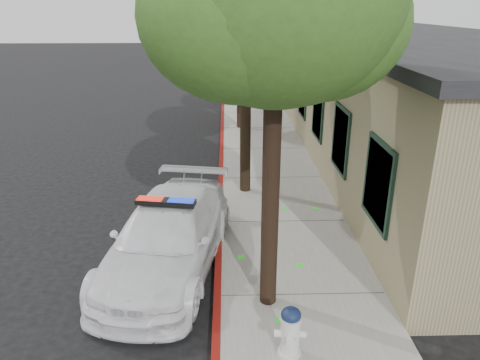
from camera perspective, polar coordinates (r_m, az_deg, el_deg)
name	(u,v)px	position (r m, az deg, el deg)	size (l,w,h in m)	color
ground	(214,302)	(8.60, -3.31, -15.36)	(120.00, 120.00, 0.00)	black
sidewalk	(281,224)	(11.18, 5.32, -5.58)	(3.20, 60.00, 0.15)	gray
red_curb	(220,224)	(11.11, -2.63, -5.69)	(0.14, 60.00, 0.16)	maroon
clapboard_building	(405,95)	(17.39, 20.33, 10.20)	(7.30, 20.89, 4.24)	tan
police_car	(168,236)	(9.34, -9.18, -7.13)	(2.83, 5.22, 1.56)	white
fire_hydrant	(290,331)	(7.12, 6.44, -18.64)	(0.49, 0.43, 0.86)	silver
street_tree_near	(276,9)	(6.73, 4.68, 20.94)	(3.91, 3.62, 6.63)	black
street_tree_far	(240,38)	(19.03, 0.01, 17.65)	(2.79, 2.61, 4.94)	black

